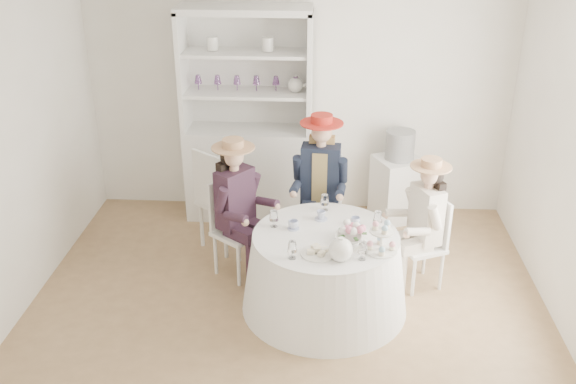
{
  "coord_description": "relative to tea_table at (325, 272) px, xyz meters",
  "views": [
    {
      "loc": [
        0.29,
        -4.62,
        3.28
      ],
      "look_at": [
        0.0,
        0.1,
        1.05
      ],
      "focal_mm": 40.0,
      "sensor_mm": 36.0,
      "label": 1
    }
  ],
  "objects": [
    {
      "name": "sandwich_plate",
      "position": [
        -0.06,
        -0.31,
        0.37
      ],
      "size": [
        0.27,
        0.27,
        0.06
      ],
      "rotation": [
        0.0,
        0.0,
        -0.3
      ],
      "color": "white",
      "rests_on": "tea_table"
    },
    {
      "name": "spare_chair",
      "position": [
        -1.05,
        0.94,
        0.22
      ],
      "size": [
        0.61,
        0.61,
        1.06
      ],
      "rotation": [
        0.0,
        0.0,
        2.48
      ],
      "color": "silver",
      "rests_on": "ground"
    },
    {
      "name": "guest_right",
      "position": [
        0.85,
        0.39,
        0.35
      ],
      "size": [
        0.52,
        0.47,
        1.24
      ],
      "rotation": [
        0.0,
        0.0,
        -1.15
      ],
      "color": "silver",
      "rests_on": "ground"
    },
    {
      "name": "flower_arrangement",
      "position": [
        0.21,
        -0.03,
        0.44
      ],
      "size": [
        0.17,
        0.17,
        0.06
      ],
      "rotation": [
        0.0,
        0.0,
        0.34
      ],
      "color": "pink",
      "rests_on": "tea_table"
    },
    {
      "name": "guest_left",
      "position": [
        -0.8,
        0.48,
        0.41
      ],
      "size": [
        0.57,
        0.55,
        1.34
      ],
      "rotation": [
        0.0,
        0.0,
        0.91
      ],
      "color": "silver",
      "rests_on": "ground"
    },
    {
      "name": "side_table",
      "position": [
        0.76,
        1.72,
        0.0
      ],
      "size": [
        0.59,
        0.59,
        0.7
      ],
      "primitive_type": "cube",
      "rotation": [
        0.0,
        0.0,
        0.42
      ],
      "color": "silver",
      "rests_on": "ground"
    },
    {
      "name": "teacup_c",
      "position": [
        0.25,
        0.19,
        0.39
      ],
      "size": [
        0.09,
        0.09,
        0.07
      ],
      "primitive_type": "imported",
      "rotation": [
        0.0,
        0.0,
        -0.08
      ],
      "color": "white",
      "rests_on": "tea_table"
    },
    {
      "name": "ground",
      "position": [
        -0.32,
        -0.02,
        -0.35
      ],
      "size": [
        4.5,
        4.5,
        0.0
      ],
      "primitive_type": "plane",
      "color": "olive",
      "rests_on": "ground"
    },
    {
      "name": "wall_left",
      "position": [
        -2.57,
        -0.02,
        1.0
      ],
      "size": [
        0.0,
        4.5,
        4.5
      ],
      "primitive_type": "plane",
      "rotation": [
        1.57,
        0.0,
        1.57
      ],
      "color": "silver",
      "rests_on": "ground"
    },
    {
      "name": "flower_bowl",
      "position": [
        0.18,
        -0.11,
        0.38
      ],
      "size": [
        0.23,
        0.23,
        0.06
      ],
      "primitive_type": "imported",
      "rotation": [
        0.0,
        0.0,
        -0.06
      ],
      "color": "white",
      "rests_on": "tea_table"
    },
    {
      "name": "wall_front",
      "position": [
        -0.32,
        -2.02,
        1.0
      ],
      "size": [
        4.5,
        0.0,
        4.5
      ],
      "primitive_type": "plane",
      "rotation": [
        -1.57,
        0.0,
        0.0
      ],
      "color": "silver",
      "rests_on": "ground"
    },
    {
      "name": "cupcake_stand",
      "position": [
        0.44,
        -0.23,
        0.44
      ],
      "size": [
        0.26,
        0.26,
        0.25
      ],
      "rotation": [
        0.0,
        0.0,
        0.17
      ],
      "color": "white",
      "rests_on": "tea_table"
    },
    {
      "name": "teacup_b",
      "position": [
        -0.04,
        0.28,
        0.39
      ],
      "size": [
        0.1,
        0.1,
        0.07
      ],
      "primitive_type": "imported",
      "rotation": [
        0.0,
        0.0,
        0.42
      ],
      "color": "white",
      "rests_on": "tea_table"
    },
    {
      "name": "stemware_set",
      "position": [
        -0.0,
        0.0,
        0.43
      ],
      "size": [
        0.95,
        0.92,
        0.15
      ],
      "color": "white",
      "rests_on": "tea_table"
    },
    {
      "name": "guest_mid",
      "position": [
        -0.06,
        0.94,
        0.46
      ],
      "size": [
        0.52,
        0.54,
        1.42
      ],
      "rotation": [
        0.0,
        0.0,
        -0.09
      ],
      "color": "silver",
      "rests_on": "ground"
    },
    {
      "name": "hutch",
      "position": [
        -0.84,
        1.74,
        0.46
      ],
      "size": [
        1.34,
        0.51,
        2.26
      ],
      "rotation": [
        0.0,
        0.0,
        0.01
      ],
      "color": "silver",
      "rests_on": "ground"
    },
    {
      "name": "hatbox",
      "position": [
        0.76,
        1.72,
        0.51
      ],
      "size": [
        0.36,
        0.36,
        0.31
      ],
      "primitive_type": "cylinder",
      "rotation": [
        0.0,
        0.0,
        -0.2
      ],
      "color": "black",
      "rests_on": "side_table"
    },
    {
      "name": "table_teapot",
      "position": [
        0.12,
        -0.37,
        0.44
      ],
      "size": [
        0.27,
        0.19,
        0.2
      ],
      "rotation": [
        0.0,
        0.0,
        0.42
      ],
      "color": "white",
      "rests_on": "tea_table"
    },
    {
      "name": "tea_table",
      "position": [
        0.0,
        0.0,
        0.0
      ],
      "size": [
        1.42,
        1.42,
        0.7
      ],
      "rotation": [
        0.0,
        0.0,
        -0.37
      ],
      "color": "white",
      "rests_on": "ground"
    },
    {
      "name": "teacup_a",
      "position": [
        -0.27,
        0.09,
        0.39
      ],
      "size": [
        0.11,
        0.11,
        0.07
      ],
      "primitive_type": "imported",
      "rotation": [
        0.0,
        0.0,
        0.31
      ],
      "color": "white",
      "rests_on": "tea_table"
    },
    {
      "name": "wall_back",
      "position": [
        -0.32,
        1.98,
        1.0
      ],
      "size": [
        4.5,
        0.0,
        4.5
      ],
      "primitive_type": "plane",
      "rotation": [
        1.57,
        0.0,
        0.0
      ],
      "color": "silver",
      "rests_on": "ground"
    }
  ]
}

